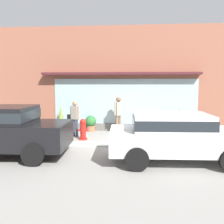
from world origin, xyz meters
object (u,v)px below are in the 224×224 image
pedestrian_with_handbag (75,116)px  potted_plant_window_right (142,124)px  fire_hydrant (83,129)px  potted_plant_by_entrance (61,119)px  parked_car_silver (175,134)px  potted_plant_low_front (39,124)px  potted_plant_near_hydrant (209,126)px  parked_car_black (1,128)px  potted_plant_trailing_edge (179,121)px  pedestrian_passerby (118,112)px  potted_plant_doorstep (91,123)px  potted_plant_window_center (21,122)px

pedestrian_with_handbag → potted_plant_window_right: (3.07, 1.28, -0.54)m
fire_hydrant → potted_plant_by_entrance: (-1.47, 1.77, 0.15)m
parked_car_silver → potted_plant_low_front: (-5.94, 4.42, -0.50)m
potted_plant_near_hydrant → potted_plant_by_entrance: potted_plant_by_entrance is taller
parked_car_black → potted_plant_trailing_edge: 7.68m
pedestrian_passerby → potted_plant_near_hydrant: (4.30, 0.25, -0.65)m
fire_hydrant → potted_plant_trailing_edge: 4.52m
potted_plant_doorstep → potted_plant_low_front: bearing=-173.4°
parked_car_black → potted_plant_window_center: bearing=105.0°
parked_car_black → parked_car_silver: 5.56m
potted_plant_trailing_edge → potted_plant_doorstep: (-4.25, 0.38, -0.22)m
potted_plant_near_hydrant → pedestrian_passerby: bearing=-176.7°
parked_car_black → potted_plant_by_entrance: parked_car_black is taller
parked_car_black → potted_plant_window_center: parked_car_black is taller
parked_car_black → potted_plant_near_hydrant: 9.05m
potted_plant_near_hydrant → potted_plant_trailing_edge: bearing=-171.3°
pedestrian_passerby → parked_car_silver: 4.75m
potted_plant_doorstep → pedestrian_with_handbag: bearing=-110.9°
potted_plant_window_right → potted_plant_low_front: bearing=-177.0°
potted_plant_by_entrance → fire_hydrant: bearing=-50.4°
potted_plant_doorstep → potted_plant_window_right: 2.57m
parked_car_black → potted_plant_trailing_edge: (6.42, 4.20, -0.30)m
pedestrian_passerby → potted_plant_doorstep: pedestrian_passerby is taller
potted_plant_by_entrance → potted_plant_window_center: bearing=-179.6°
potted_plant_by_entrance → parked_car_black: bearing=-99.0°
pedestrian_passerby → potted_plant_doorstep: 1.59m
parked_car_black → parked_car_silver: (5.56, -0.14, -0.08)m
pedestrian_with_handbag → pedestrian_passerby: size_ratio=0.92×
parked_car_silver → potted_plant_doorstep: bearing=123.3°
pedestrian_with_handbag → potted_plant_near_hydrant: 6.34m
fire_hydrant → parked_car_silver: size_ratio=0.22×
potted_plant_trailing_edge → potted_plant_by_entrance: (-5.72, 0.23, -0.04)m
potted_plant_doorstep → potted_plant_trailing_edge: bearing=-5.1°
fire_hydrant → potted_plant_doorstep: (-0.00, 1.92, -0.03)m
pedestrian_with_handbag → potted_plant_doorstep: (0.50, 1.31, -0.51)m
potted_plant_window_center → potted_plant_low_front: (0.99, -0.13, -0.07)m
potted_plant_by_entrance → potted_plant_window_center: 2.08m
fire_hydrant → potted_plant_near_hydrant: size_ratio=1.26×
pedestrian_with_handbag → potted_plant_low_front: bearing=-4.7°
fire_hydrant → parked_car_silver: (3.39, -2.80, 0.41)m
potted_plant_window_right → potted_plant_by_entrance: size_ratio=0.58×
pedestrian_passerby → potted_plant_low_front: pedestrian_passerby is taller
parked_car_silver → potted_plant_trailing_edge: size_ratio=3.17×
potted_plant_trailing_edge → potted_plant_near_hydrant: (1.46, 0.22, -0.25)m
parked_car_silver → potted_plant_by_entrance: 6.67m
potted_plant_trailing_edge → potted_plant_by_entrance: size_ratio=1.05×
potted_plant_window_right → pedestrian_with_handbag: bearing=-157.4°
potted_plant_doorstep → potted_plant_by_entrance: (-1.47, -0.15, 0.18)m
pedestrian_passerby → potted_plant_trailing_edge: size_ratio=1.33×
potted_plant_doorstep → potted_plant_low_front: potted_plant_doorstep is taller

